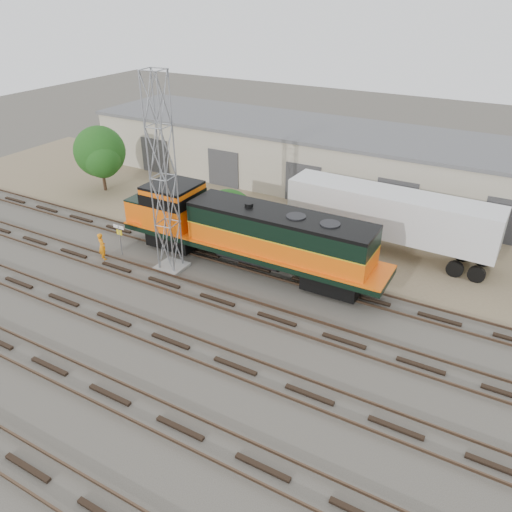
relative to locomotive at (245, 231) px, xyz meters
The scene contains 11 objects.
ground 8.04m from the locomotive, 51.93° to the right, with size 140.00×140.00×0.00m, color #47423A.
dirt_strip 10.47m from the locomotive, 62.42° to the left, with size 80.00×16.00×0.02m, color #726047.
tracks 10.45m from the locomotive, 62.42° to the right, with size 80.00×20.40×0.28m.
warehouse 17.63m from the locomotive, 74.38° to the left, with size 58.40×10.40×5.30m.
locomotive is the anchor object (origin of this frame).
signal_tower 6.07m from the locomotive, 146.73° to the right, with size 1.85×1.85×12.56m.
sign_post 8.82m from the locomotive, 160.99° to the right, with size 0.93×0.07×2.28m.
worker 9.93m from the locomotive, 156.14° to the right, with size 0.71×0.46×1.94m, color orange.
semi_trailer 10.39m from the locomotive, 40.26° to the left, with size 14.37×3.26×4.40m.
tree_west 18.91m from the locomotive, 162.71° to the left, with size 4.72×4.49×5.88m.
tree_mid 4.03m from the locomotive, 136.71° to the left, with size 4.25×4.05×4.05m.
Camera 1 is at (10.18, -19.07, 16.66)m, focal length 35.00 mm.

